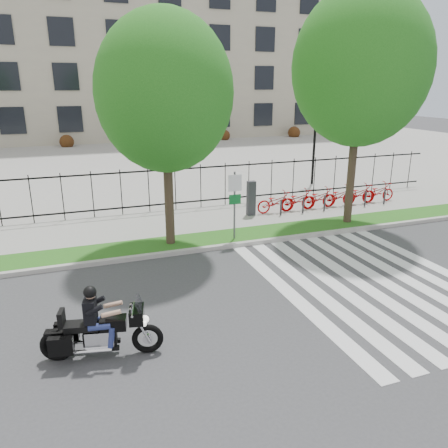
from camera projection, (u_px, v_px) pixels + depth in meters
name	position (u px, v px, depth m)	size (l,w,h in m)	color
ground	(217.00, 309.00, 11.38)	(120.00, 120.00, 0.00)	#3A3A3D
curb	(178.00, 252.00, 15.03)	(60.00, 0.20, 0.15)	#A5A29C
grass_verge	(172.00, 244.00, 15.79)	(60.00, 1.50, 0.15)	#235A16
sidewalk	(158.00, 225.00, 18.03)	(60.00, 3.50, 0.15)	gray
plaza	(111.00, 160.00, 33.74)	(80.00, 34.00, 0.10)	gray
crosswalk_stripes	(371.00, 282.00, 12.95)	(5.70, 8.00, 0.01)	silver
iron_fence	(149.00, 190.00, 19.26)	(30.00, 0.06, 2.00)	black
office_building	(84.00, 44.00, 48.55)	(60.00, 21.90, 20.15)	#AFA68D
lamp_post_right	(315.00, 129.00, 24.41)	(1.06, 0.70, 4.25)	black
street_tree_1	(165.00, 93.00, 14.17)	(4.53, 4.53, 7.80)	#35291D
street_tree_2	(361.00, 67.00, 16.36)	(5.17, 5.17, 9.05)	#35291D
bike_share_station	(328.00, 197.00, 20.22)	(7.77, 0.85, 1.50)	#2D2D33
sign_pole_regulatory	(235.00, 197.00, 15.69)	(0.50, 0.09, 2.50)	#59595B
motorcycle_rider	(101.00, 329.00, 9.22)	(2.55, 1.04, 1.99)	black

